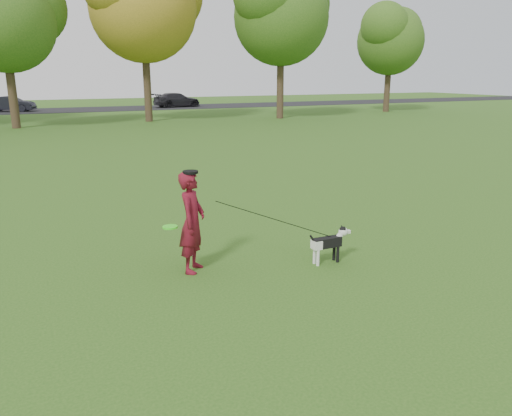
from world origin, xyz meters
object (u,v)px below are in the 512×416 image
car_mid (11,104)px  car_right (177,100)px  man (192,222)px  dog (330,241)px

car_mid → car_right: 14.21m
man → car_right: size_ratio=0.36×
man → car_right: man is taller
man → car_right: bearing=19.2°
man → car_right: 41.18m
dog → man: bearing=164.2°
dog → car_right: 41.24m
dog → car_mid: size_ratio=0.22×
man → car_mid: 39.76m
car_right → man: bearing=153.9°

